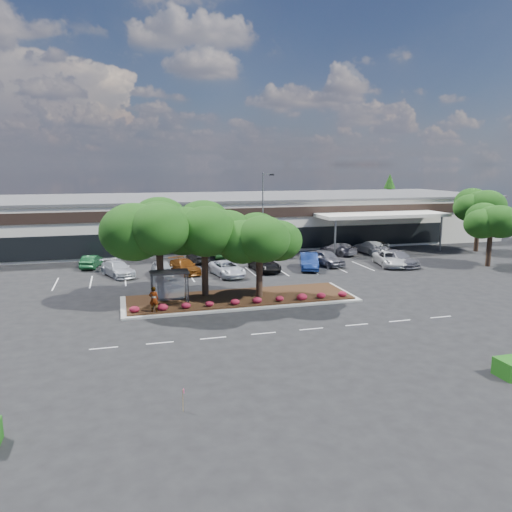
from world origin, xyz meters
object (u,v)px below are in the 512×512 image
object	(u,v)px
survey_stake	(183,397)
car_1	(162,269)
car_0	(118,269)
light_pole	(264,224)

from	to	relation	value
survey_stake	car_1	distance (m)	26.62
survey_stake	car_0	bearing A→B (deg)	95.34
light_pole	survey_stake	world-z (taller)	light_pole
light_pole	car_0	size ratio (longest dim) A/B	1.98
light_pole	car_1	size ratio (longest dim) A/B	2.15
car_1	survey_stake	bearing A→B (deg)	-94.66
light_pole	car_1	world-z (taller)	light_pole
light_pole	survey_stake	distance (m)	33.07
car_0	car_1	bearing A→B (deg)	-41.68
survey_stake	car_1	xyz separation A→B (m)	(1.41, 26.58, 0.11)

